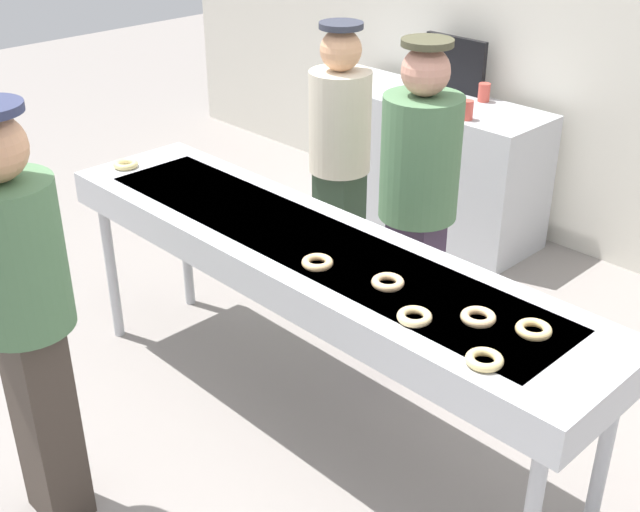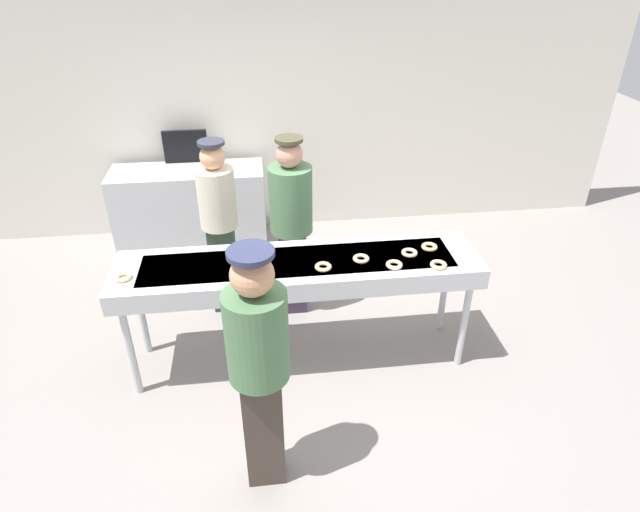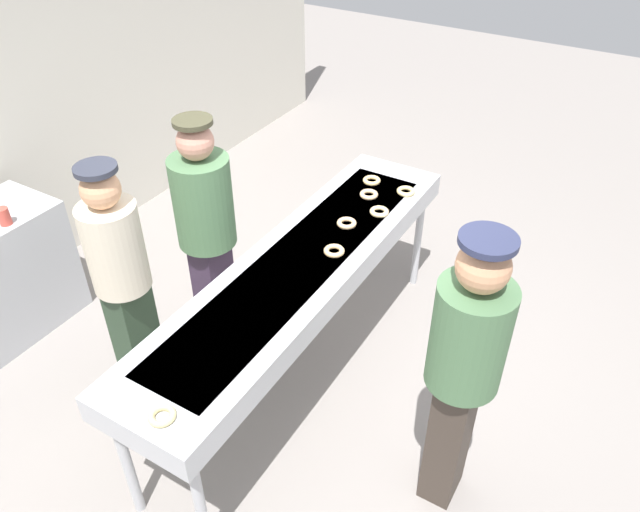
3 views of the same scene
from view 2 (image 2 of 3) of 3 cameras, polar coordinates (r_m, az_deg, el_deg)
ground_plane at (r=4.63m, az=-2.06°, el=-10.63°), size 16.00×16.00×0.00m
back_wall at (r=6.18m, az=-4.60°, el=16.64°), size 8.00×0.12×3.12m
fryer_conveyor at (r=4.11m, az=-2.28°, el=-1.50°), size 2.78×0.64×0.95m
plain_donut_0 at (r=4.02m, az=7.89°, el=-0.93°), size 0.16×0.16×0.03m
plain_donut_1 at (r=4.08m, az=12.47°, el=-0.92°), size 0.16×0.16×0.03m
plain_donut_2 at (r=4.07m, az=4.39°, el=-0.29°), size 0.17×0.17×0.03m
plain_donut_3 at (r=4.19m, az=9.48°, el=0.34°), size 0.18×0.18×0.03m
plain_donut_4 at (r=4.30m, az=11.54°, el=0.96°), size 0.18×0.18×0.03m
plain_donut_5 at (r=3.96m, az=0.34°, el=-1.16°), size 0.15×0.15×0.03m
plain_donut_6 at (r=4.09m, az=-20.19°, el=-2.11°), size 0.16×0.16×0.03m
worker_baker at (r=4.67m, az=-3.06°, el=4.20°), size 0.37×0.37×1.68m
worker_assistant at (r=4.79m, az=-10.66°, el=3.74°), size 0.32×0.32×1.65m
customer_waiting at (r=3.13m, az=-6.54°, el=-10.89°), size 0.36×0.36×1.72m
prep_counter at (r=6.17m, az=-13.54°, el=4.93°), size 1.64×0.57×0.91m
paper_cup_0 at (r=5.75m, az=-9.98°, el=9.00°), size 0.08×0.08×0.12m
paper_cup_1 at (r=6.11m, az=-11.26°, el=10.21°), size 0.08×0.08×0.12m
menu_display at (r=6.15m, az=-14.08°, el=11.22°), size 0.48×0.04×0.36m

